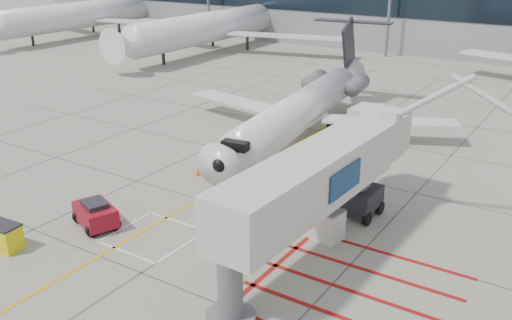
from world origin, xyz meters
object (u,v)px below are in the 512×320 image
Objects in this scene: regional_jet at (290,97)px; jet_bridge at (309,190)px; spill_bin at (4,236)px; pushback_tug at (95,213)px.

regional_jet reaches higher than jet_bridge.
spill_bin is at bearing -109.46° from regional_jet.
jet_bridge is 11.23× the size of spill_bin.
spill_bin is at bearing -147.78° from jet_bridge.
jet_bridge is at bearing 24.78° from spill_bin.
pushback_tug is 4.68m from spill_bin.
regional_jet is at bearing 125.42° from jet_bridge.
pushback_tug is 1.66× the size of spill_bin.
spill_bin is (-4.55, -21.03, -3.26)m from regional_jet.
pushback_tug is (-2.55, -16.80, -3.18)m from regional_jet.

